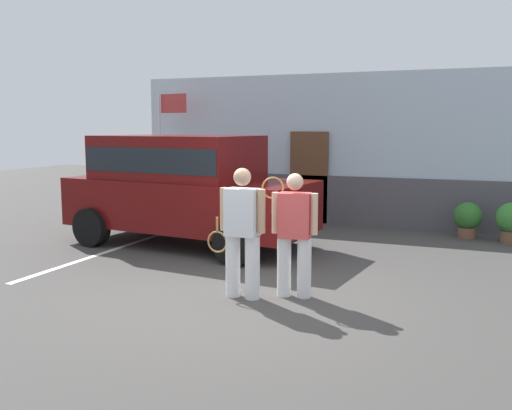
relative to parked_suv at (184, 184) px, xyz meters
name	(u,v)px	position (x,y,z in m)	size (l,w,h in m)	color
ground_plane	(247,298)	(2.42, -2.67, -1.15)	(40.00, 40.00, 0.00)	#423F3D
parking_stripe_0	(104,253)	(-0.97, -1.17, -1.14)	(0.12, 4.40, 0.01)	silver
house_frontage	(353,154)	(2.41, 3.51, 0.46)	(10.49, 0.40, 3.40)	silver
parked_suv	(184,184)	(0.00, 0.00, 0.00)	(4.78, 2.56, 2.05)	#590C0C
tennis_player_man	(242,231)	(2.35, -2.68, -0.27)	(0.89, 0.27, 1.69)	white
tennis_player_woman	(294,233)	(2.95, -2.38, -0.30)	(0.74, 0.30, 1.62)	white
potted_plant_by_porch	(468,218)	(4.92, 2.70, -0.75)	(0.55, 0.55, 0.72)	brown
potted_plant_secondary	(512,221)	(5.72, 2.49, -0.71)	(0.59, 0.59, 0.78)	brown
flag_pole	(166,131)	(-1.99, 2.72, 0.96)	(0.80, 0.12, 3.04)	silver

